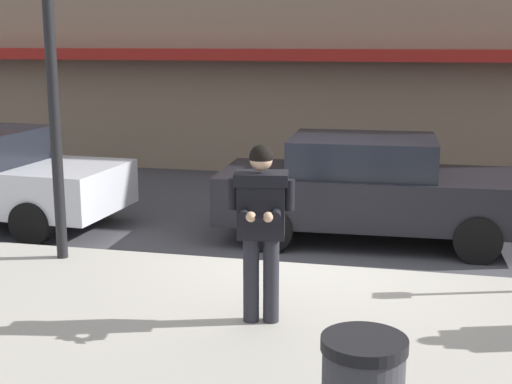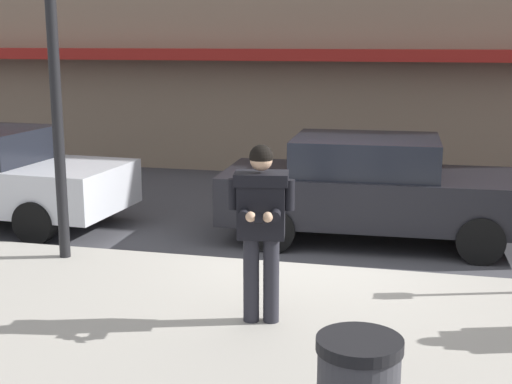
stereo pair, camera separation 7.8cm
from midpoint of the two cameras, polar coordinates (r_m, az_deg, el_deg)
name	(u,v)px [view 2 (the right image)]	position (r m, az deg, el deg)	size (l,w,h in m)	color
ground_plane	(314,270)	(9.33, 4.90, -6.20)	(80.00, 80.00, 0.00)	#3D3D42
sidewalk	(376,370)	(6.57, 9.89, -13.85)	(32.00, 5.30, 0.14)	#A8A399
curb_paint_line	(392,274)	(9.29, 11.10, -6.45)	(28.00, 0.12, 0.01)	silver
parked_sedan_mid	(375,188)	(10.57, 9.67, 0.31)	(4.56, 2.05, 1.54)	black
man_texting_on_phone	(261,215)	(6.96, 0.74, -1.82)	(0.64, 0.62, 1.81)	#23232B
street_lamp_post	(52,21)	(9.27, -15.80, 13.00)	(0.36, 0.36, 4.88)	black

